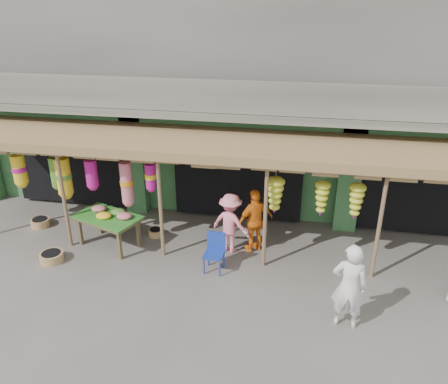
% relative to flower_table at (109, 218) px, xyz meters
% --- Properties ---
extents(ground, '(80.00, 80.00, 0.00)m').
position_rel_flower_table_xyz_m(ground, '(2.97, -0.02, -0.80)').
color(ground, '#514C47').
rests_on(ground, ground).
extents(building, '(16.40, 6.80, 7.00)m').
position_rel_flower_table_xyz_m(building, '(2.97, 4.85, 2.57)').
color(building, gray).
rests_on(building, ground).
extents(awning, '(14.00, 2.70, 2.79)m').
position_rel_flower_table_xyz_m(awning, '(2.80, 0.78, 1.76)').
color(awning, brown).
rests_on(awning, ground).
extents(flower_table, '(1.88, 1.48, 0.99)m').
position_rel_flower_table_xyz_m(flower_table, '(0.00, 0.00, 0.00)').
color(flower_table, brown).
rests_on(flower_table, ground).
extents(blue_chair, '(0.47, 0.48, 0.93)m').
position_rel_flower_table_xyz_m(blue_chair, '(2.86, -0.57, -0.28)').
color(blue_chair, navy).
rests_on(blue_chair, ground).
extents(basket_left, '(0.63, 0.63, 0.22)m').
position_rel_flower_table_xyz_m(basket_left, '(-2.39, 0.59, -0.69)').
color(basket_left, olive).
rests_on(basket_left, ground).
extents(basket_mid, '(0.73, 0.73, 0.22)m').
position_rel_flower_table_xyz_m(basket_mid, '(-1.12, -0.98, -0.69)').
color(basket_mid, '#9E7C47').
rests_on(basket_mid, ground).
extents(basket_right, '(0.50, 0.50, 0.18)m').
position_rel_flower_table_xyz_m(basket_right, '(0.97, 0.68, -0.71)').
color(basket_right, olive).
rests_on(basket_right, ground).
extents(person_front, '(0.69, 0.48, 1.80)m').
position_rel_flower_table_xyz_m(person_front, '(5.75, -1.99, 0.11)').
color(person_front, silver).
rests_on(person_front, ground).
extents(person_vendor, '(1.02, 0.92, 1.67)m').
position_rel_flower_table_xyz_m(person_vendor, '(3.68, 0.45, 0.04)').
color(person_vendor, orange).
rests_on(person_vendor, ground).
extents(person_shopper, '(1.15, 0.90, 1.56)m').
position_rel_flower_table_xyz_m(person_shopper, '(3.08, 0.31, -0.02)').
color(person_shopper, pink).
rests_on(person_shopper, ground).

